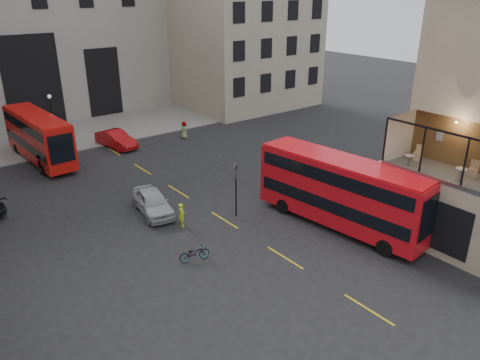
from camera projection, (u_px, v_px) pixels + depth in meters
ground at (393, 294)px, 24.07m from camera, size 140.00×140.00×0.00m
host_frontage at (466, 220)px, 26.88m from camera, size 3.00×11.00×4.50m
cafe_floor at (474, 183)px, 26.00m from camera, size 3.00×10.00×0.10m
gateway at (13, 36)px, 52.53m from camera, size 35.00×10.60×18.00m
building_right at (233, 21)px, 60.49m from camera, size 16.60×18.60×20.00m
pavement_far at (45, 139)px, 48.29m from camera, size 40.00×12.00×0.12m
traffic_light_near at (236, 184)px, 31.29m from camera, size 0.16×0.20×3.80m
street_lamp_b at (54, 125)px, 44.48m from camera, size 0.36×0.36×5.33m
bus_near at (341, 189)px, 29.97m from camera, size 3.96×11.87×4.65m
bus_far at (38, 135)px, 41.42m from camera, size 2.98×10.92×4.32m
car_a at (153, 202)px, 32.39m from camera, size 2.77×5.07×1.64m
car_b at (116, 139)px, 45.59m from camera, size 2.62×5.23×1.65m
bicycle at (194, 253)px, 26.89m from camera, size 1.89×1.04×0.94m
cyclist at (182, 215)px, 30.62m from camera, size 0.59×0.70×1.62m
pedestrian_b at (41, 164)px, 39.12m from camera, size 1.17×1.31×1.76m
pedestrian_c at (46, 129)px, 48.22m from camera, size 1.23×0.76×1.96m
pedestrian_d at (184, 130)px, 48.22m from camera, size 0.69×0.94×1.78m
cafe_table_mid at (461, 173)px, 25.94m from camera, size 0.61×0.61×0.76m
cafe_table_far at (409, 159)px, 28.16m from camera, size 0.54×0.54×0.68m
cafe_chair_c at (473, 172)px, 26.59m from camera, size 0.57×0.57×0.96m
cafe_chair_d at (418, 155)px, 29.23m from camera, size 0.55×0.55×0.93m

